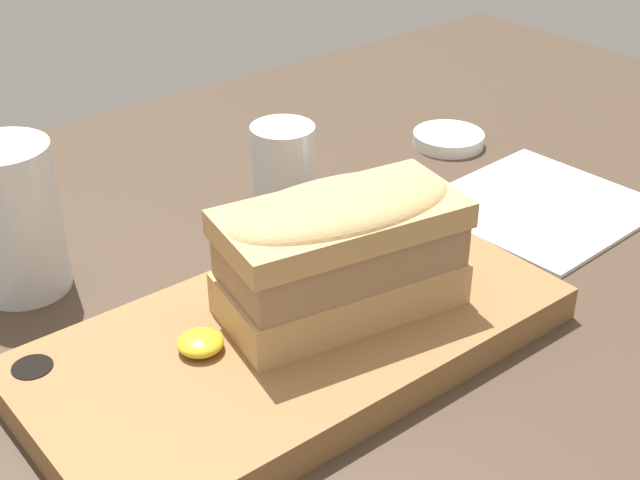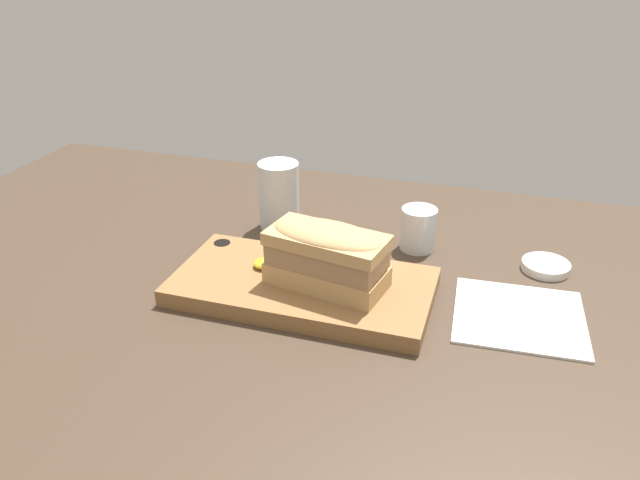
# 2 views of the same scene
# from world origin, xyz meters

# --- Properties ---
(dining_table) EXTENTS (1.54, 1.11, 0.02)m
(dining_table) POSITION_xyz_m (0.00, 0.00, 0.01)
(dining_table) COLOR #423326
(dining_table) RESTS_ON ground
(serving_board) EXTENTS (0.38, 0.19, 0.03)m
(serving_board) POSITION_xyz_m (0.02, 0.06, 0.03)
(serving_board) COLOR olive
(serving_board) RESTS_ON dining_table
(sandwich) EXTENTS (0.18, 0.11, 0.09)m
(sandwich) POSITION_xyz_m (0.06, 0.05, 0.10)
(sandwich) COLOR tan
(sandwich) RESTS_ON serving_board
(mustard_dollop) EXTENTS (0.03, 0.03, 0.01)m
(mustard_dollop) POSITION_xyz_m (-0.05, 0.07, 0.05)
(mustard_dollop) COLOR gold
(mustard_dollop) RESTS_ON serving_board
(water_glass) EXTENTS (0.07, 0.07, 0.12)m
(water_glass) POSITION_xyz_m (-0.10, 0.26, 0.07)
(water_glass) COLOR silver
(water_glass) RESTS_ON dining_table
(wine_glass) EXTENTS (0.06, 0.06, 0.07)m
(wine_glass) POSITION_xyz_m (0.16, 0.26, 0.05)
(wine_glass) COLOR silver
(wine_glass) RESTS_ON dining_table
(napkin) EXTENTS (0.19, 0.18, 0.00)m
(napkin) POSITION_xyz_m (0.33, 0.09, 0.02)
(napkin) COLOR white
(napkin) RESTS_ON dining_table
(condiment_dish) EXTENTS (0.08, 0.08, 0.01)m
(condiment_dish) POSITION_xyz_m (0.37, 0.24, 0.03)
(condiment_dish) COLOR white
(condiment_dish) RESTS_ON dining_table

